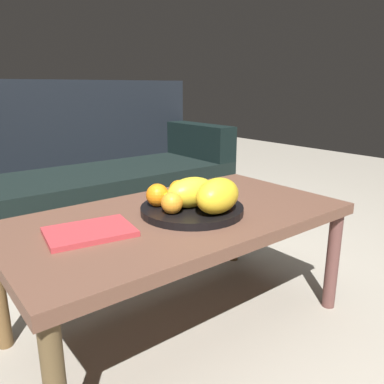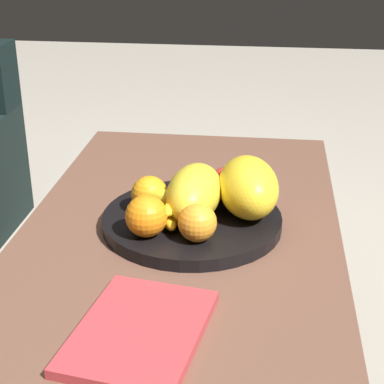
# 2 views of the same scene
# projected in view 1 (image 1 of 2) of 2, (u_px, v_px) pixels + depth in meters

# --- Properties ---
(ground_plane) EXTENTS (8.00, 8.00, 0.00)m
(ground_plane) POSITION_uv_depth(u_px,v_px,m) (180.00, 324.00, 1.43)
(ground_plane) COLOR #9F9788
(coffee_table) EXTENTS (1.17, 0.63, 0.44)m
(coffee_table) POSITION_uv_depth(u_px,v_px,m) (179.00, 226.00, 1.33)
(coffee_table) COLOR brown
(coffee_table) RESTS_ON ground_plane
(couch) EXTENTS (1.70, 0.70, 0.90)m
(couch) POSITION_uv_depth(u_px,v_px,m) (84.00, 185.00, 2.23)
(couch) COLOR black
(couch) RESTS_ON ground_plane
(fruit_bowl) EXTENTS (0.36, 0.36, 0.03)m
(fruit_bowl) POSITION_uv_depth(u_px,v_px,m) (192.00, 209.00, 1.32)
(fruit_bowl) COLOR black
(fruit_bowl) RESTS_ON coffee_table
(melon_large_front) EXTENTS (0.19, 0.12, 0.10)m
(melon_large_front) POSITION_uv_depth(u_px,v_px,m) (191.00, 192.00, 1.29)
(melon_large_front) COLOR yellow
(melon_large_front) RESTS_ON fruit_bowl
(melon_smaller_beside) EXTENTS (0.20, 0.15, 0.12)m
(melon_smaller_beside) POSITION_uv_depth(u_px,v_px,m) (217.00, 196.00, 1.23)
(melon_smaller_beside) COLOR yellow
(melon_smaller_beside) RESTS_ON fruit_bowl
(orange_front) EXTENTS (0.07, 0.07, 0.07)m
(orange_front) POSITION_uv_depth(u_px,v_px,m) (179.00, 190.00, 1.37)
(orange_front) COLOR orange
(orange_front) RESTS_ON fruit_bowl
(orange_left) EXTENTS (0.07, 0.07, 0.07)m
(orange_left) POSITION_uv_depth(u_px,v_px,m) (172.00, 203.00, 1.23)
(orange_left) COLOR orange
(orange_left) RESTS_ON fruit_bowl
(orange_right) EXTENTS (0.08, 0.08, 0.08)m
(orange_right) POSITION_uv_depth(u_px,v_px,m) (157.00, 195.00, 1.30)
(orange_right) COLOR orange
(orange_right) RESTS_ON fruit_bowl
(apple_front) EXTENTS (0.06, 0.06, 0.06)m
(apple_front) POSITION_uv_depth(u_px,v_px,m) (224.00, 196.00, 1.32)
(apple_front) COLOR red
(apple_front) RESTS_ON fruit_bowl
(banana_bunch) EXTENTS (0.17, 0.15, 0.06)m
(banana_bunch) POSITION_uv_depth(u_px,v_px,m) (181.00, 196.00, 1.32)
(banana_bunch) COLOR yellow
(banana_bunch) RESTS_ON fruit_bowl
(magazine) EXTENTS (0.28, 0.22, 0.02)m
(magazine) POSITION_uv_depth(u_px,v_px,m) (90.00, 232.00, 1.13)
(magazine) COLOR #B9373C
(magazine) RESTS_ON coffee_table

